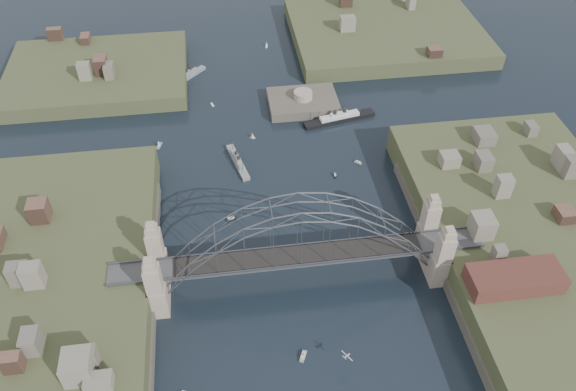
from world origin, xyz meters
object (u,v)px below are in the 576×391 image
Objects in this scene: fort_island at (303,107)px; wharf_shed at (515,278)px; bridge at (299,243)px; naval_cruiser_near at (238,162)px; naval_cruiser_far at (189,75)px; ocean_liner at (339,118)px.

wharf_shed is (32.00, -84.00, 10.34)m from fort_island.
bridge reaches higher than naval_cruiser_near.
wharf_shed is 126.90m from naval_cruiser_far.
ocean_liner reaches higher than naval_cruiser_far.
bridge reaches higher than ocean_liner.
wharf_shed is 0.86× the size of ocean_liner.
fort_island is 0.95× the size of ocean_liner.
naval_cruiser_near is 36.88m from ocean_liner.
bridge is at bearing -75.43° from naval_cruiser_far.
naval_cruiser_far is (-24.09, 92.69, -11.56)m from bridge.
naval_cruiser_far is 56.25m from ocean_liner.
wharf_shed reaches higher than ocean_liner.
bridge is 72.14m from fort_island.
fort_island is at bearing 80.27° from bridge.
wharf_shed is 1.71× the size of naval_cruiser_far.
wharf_shed reaches higher than fort_island.
bridge is 3.61× the size of ocean_liner.
ocean_liner reaches higher than naval_cruiser_near.
naval_cruiser_far is at bearing 105.06° from naval_cruiser_near.
wharf_shed is at bearing -17.65° from bridge.
ocean_liner is (21.99, 60.43, -11.44)m from bridge.
naval_cruiser_near is at bearing 104.01° from bridge.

